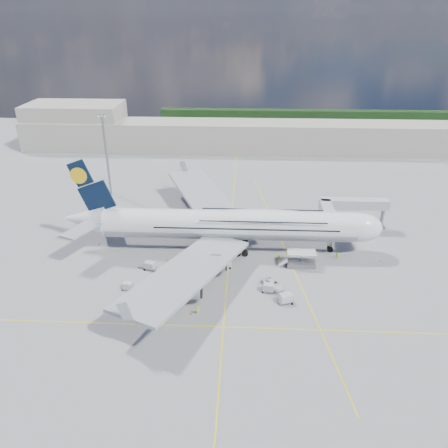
{
  "coord_description": "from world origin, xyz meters",
  "views": [
    {
      "loc": [
        3.27,
        -85.29,
        54.12
      ],
      "look_at": [
        -1.26,
        8.0,
        7.92
      ],
      "focal_mm": 35.0,
      "sensor_mm": 36.0,
      "label": 1
    }
  ],
  "objects_px": {
    "cone_wing_right_inner": "(166,260)",
    "catering_truck_inner": "(208,212)",
    "crew_van": "(279,257)",
    "cone_wing_left_outer": "(193,201)",
    "airliner": "(231,224)",
    "jet_bridge": "(344,208)",
    "cone_wing_right_outer": "(191,313)",
    "dolly_nose_far": "(268,288)",
    "dolly_nose_near": "(286,298)",
    "crew_tug": "(197,310)",
    "dolly_back": "(128,286)",
    "baggage_tug": "(226,265)",
    "crew_loader": "(337,256)",
    "cone_nose": "(381,261)",
    "crew_wing": "(189,265)",
    "catering_truck_outer": "(195,186)",
    "cone_wing_left_inner": "(216,232)",
    "service_van": "(273,284)",
    "cone_tail": "(99,244)",
    "crew_nose": "(328,246)",
    "dolly_row_b": "(150,265)",
    "dolly_row_a": "(145,265)",
    "light_mast": "(106,154)",
    "dolly_row_c": "(182,266)",
    "cargo_loader": "(300,261)"
  },
  "relations": [
    {
      "from": "catering_truck_outer",
      "to": "crew_loader",
      "type": "height_order",
      "value": "catering_truck_outer"
    },
    {
      "from": "crew_van",
      "to": "cone_wing_right_outer",
      "type": "xyz_separation_m",
      "value": [
        -18.65,
        -21.42,
        -0.62
      ]
    },
    {
      "from": "dolly_row_a",
      "to": "dolly_nose_far",
      "type": "xyz_separation_m",
      "value": [
        28.37,
        -8.65,
        0.65
      ]
    },
    {
      "from": "crew_tug",
      "to": "baggage_tug",
      "type": "bearing_deg",
      "value": 73.28
    },
    {
      "from": "dolly_back",
      "to": "cone_nose",
      "type": "height_order",
      "value": "dolly_back"
    },
    {
      "from": "cone_wing_right_inner",
      "to": "catering_truck_inner",
      "type": "bearing_deg",
      "value": 71.7
    },
    {
      "from": "crew_nose",
      "to": "crew_tug",
      "type": "height_order",
      "value": "crew_tug"
    },
    {
      "from": "jet_bridge",
      "to": "cone_wing_right_outer",
      "type": "distance_m",
      "value": 52.64
    },
    {
      "from": "service_van",
      "to": "cone_wing_left_inner",
      "type": "bearing_deg",
      "value": 82.05
    },
    {
      "from": "crew_van",
      "to": "jet_bridge",
      "type": "bearing_deg",
      "value": -87.96
    },
    {
      "from": "service_van",
      "to": "cone_wing_right_outer",
      "type": "distance_m",
      "value": 19.48
    },
    {
      "from": "cone_wing_left_outer",
      "to": "cone_wing_right_inner",
      "type": "xyz_separation_m",
      "value": [
        -2.52,
        -35.59,
        0.06
      ]
    },
    {
      "from": "cone_tail",
      "to": "jet_bridge",
      "type": "bearing_deg",
      "value": 9.47
    },
    {
      "from": "catering_truck_outer",
      "to": "crew_nose",
      "type": "xyz_separation_m",
      "value": [
        37.29,
        -37.19,
        -0.93
      ]
    },
    {
      "from": "crew_loader",
      "to": "cone_nose",
      "type": "distance_m",
      "value": 10.32
    },
    {
      "from": "baggage_tug",
      "to": "catering_truck_outer",
      "type": "relative_size",
      "value": 0.36
    },
    {
      "from": "cone_wing_left_inner",
      "to": "service_van",
      "type": "bearing_deg",
      "value": -60.85
    },
    {
      "from": "airliner",
      "to": "catering_truck_inner",
      "type": "height_order",
      "value": "airliner"
    },
    {
      "from": "catering_truck_outer",
      "to": "cone_tail",
      "type": "xyz_separation_m",
      "value": [
        -20.55,
        -37.79,
        -1.57
      ]
    },
    {
      "from": "crew_loader",
      "to": "crew_tug",
      "type": "distance_m",
      "value": 38.55
    },
    {
      "from": "service_van",
      "to": "jet_bridge",
      "type": "bearing_deg",
      "value": 16.93
    },
    {
      "from": "baggage_tug",
      "to": "crew_wing",
      "type": "bearing_deg",
      "value": 179.17
    },
    {
      "from": "dolly_row_b",
      "to": "cone_wing_right_inner",
      "type": "bearing_deg",
      "value": 67.04
    },
    {
      "from": "cone_wing_right_outer",
      "to": "dolly_nose_near",
      "type": "bearing_deg",
      "value": 13.97
    },
    {
      "from": "crew_tug",
      "to": "cone_wing_right_inner",
      "type": "bearing_deg",
      "value": 115.01
    },
    {
      "from": "cone_nose",
      "to": "cone_wing_right_outer",
      "type": "distance_m",
      "value": 48.25
    },
    {
      "from": "dolly_row_a",
      "to": "crew_tug",
      "type": "relative_size",
      "value": 1.84
    },
    {
      "from": "service_van",
      "to": "cone_tail",
      "type": "relative_size",
      "value": 11.55
    },
    {
      "from": "dolly_back",
      "to": "catering_truck_outer",
      "type": "relative_size",
      "value": 0.4
    },
    {
      "from": "cargo_loader",
      "to": "crew_wing",
      "type": "xyz_separation_m",
      "value": [
        -25.76,
        -2.34,
        -0.48
      ]
    },
    {
      "from": "crew_van",
      "to": "cone_wing_left_inner",
      "type": "relative_size",
      "value": 3.57
    },
    {
      "from": "catering_truck_outer",
      "to": "dolly_nose_far",
      "type": "bearing_deg",
      "value": -40.24
    },
    {
      "from": "crew_van",
      "to": "cone_wing_left_outer",
      "type": "height_order",
      "value": "crew_van"
    },
    {
      "from": "dolly_nose_far",
      "to": "crew_van",
      "type": "relative_size",
      "value": 1.88
    },
    {
      "from": "dolly_back",
      "to": "crew_nose",
      "type": "xyz_separation_m",
      "value": [
        45.59,
        19.73,
        -0.04
      ]
    },
    {
      "from": "catering_truck_inner",
      "to": "cone_wing_left_outer",
      "type": "distance_m",
      "value": 12.83
    },
    {
      "from": "light_mast",
      "to": "crew_tug",
      "type": "bearing_deg",
      "value": -60.51
    },
    {
      "from": "dolly_row_b",
      "to": "dolly_row_a",
      "type": "bearing_deg",
      "value": 159.56
    },
    {
      "from": "baggage_tug",
      "to": "crew_tug",
      "type": "xyz_separation_m",
      "value": [
        -4.94,
        -17.34,
        0.25
      ]
    },
    {
      "from": "dolly_row_a",
      "to": "dolly_nose_near",
      "type": "height_order",
      "value": "dolly_nose_near"
    },
    {
      "from": "cone_nose",
      "to": "crew_van",
      "type": "bearing_deg",
      "value": -178.24
    },
    {
      "from": "crew_van",
      "to": "dolly_row_b",
      "type": "bearing_deg",
      "value": 60.28
    },
    {
      "from": "crew_nose",
      "to": "crew_loader",
      "type": "height_order",
      "value": "crew_loader"
    },
    {
      "from": "dolly_row_c",
      "to": "dolly_nose_far",
      "type": "xyz_separation_m",
      "value": [
        19.57,
        -8.93,
        0.69
      ]
    },
    {
      "from": "cone_tail",
      "to": "airliner",
      "type": "bearing_deg",
      "value": -0.71
    },
    {
      "from": "dolly_row_b",
      "to": "crew_nose",
      "type": "xyz_separation_m",
      "value": [
        42.52,
        11.5,
        -0.16
      ]
    },
    {
      "from": "dolly_row_c",
      "to": "cone_wing_left_outer",
      "type": "height_order",
      "value": "cone_wing_left_outer"
    },
    {
      "from": "catering_truck_inner",
      "to": "service_van",
      "type": "bearing_deg",
      "value": -57.88
    },
    {
      "from": "dolly_nose_near",
      "to": "crew_tug",
      "type": "distance_m",
      "value": 18.23
    },
    {
      "from": "cone_wing_left_outer",
      "to": "dolly_back",
      "type": "bearing_deg",
      "value": -100.37
    }
  ]
}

